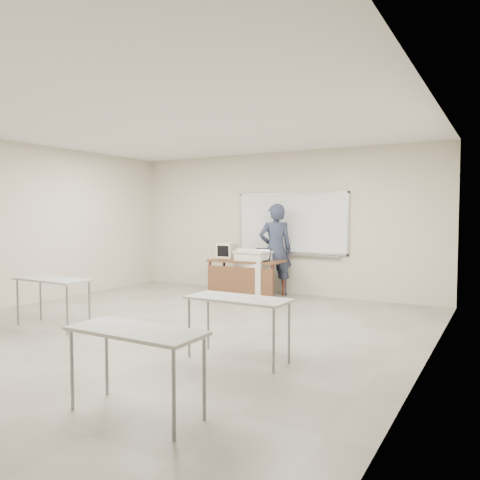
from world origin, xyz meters
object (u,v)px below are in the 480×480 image
Objects in this scene: whiteboard at (291,224)px; podium at (253,274)px; mouse at (259,260)px; keyboard at (248,250)px; presenter at (275,250)px; instructor_desk at (244,269)px; crt_monitor at (227,250)px; laptop at (261,258)px.

whiteboard is 1.36m from podium.
mouse is at bearing -109.27° from whiteboard.
presenter is (0.43, 0.37, -0.01)m from keyboard.
presenter reaches higher than instructor_desk.
podium is 0.50× the size of presenter.
instructor_desk is at bearing -128.06° from keyboard.
crt_monitor is at bearing 171.66° from mouse.
laptop is at bearing -26.08° from keyboard.
podium is 2.37× the size of crt_monitor.
laptop reaches higher than keyboard.
instructor_desk is at bearing -171.67° from podium.
whiteboard is at bearing 37.07° from keyboard.
podium reaches higher than instructor_desk.
keyboard is (-0.65, -0.69, -0.52)m from whiteboard.
whiteboard is 1.08m from keyboard.
crt_monitor reaches higher than keyboard.
presenter is (0.08, 0.48, 0.14)m from laptop.
instructor_desk is 0.42m from keyboard.
mouse is 0.05× the size of presenter.
mouse is (-0.00, -0.08, -0.04)m from laptop.
crt_monitor is at bearing 156.82° from keyboard.
presenter is at bearing 9.49° from crt_monitor.
laptop is at bearing 98.10° from mouse.
crt_monitor reaches higher than podium.
keyboard is at bearing 57.00° from instructor_desk.
laptop is at bearing -17.62° from crt_monitor.
instructor_desk is 0.47m from laptop.
crt_monitor is (-0.55, 0.24, 0.35)m from instructor_desk.
whiteboard is 1.30× the size of presenter.
keyboard is (0.60, -0.15, 0.05)m from crt_monitor.
keyboard is at bearing -16.54° from crt_monitor.
laptop is 0.50m from presenter.
mouse is 0.20× the size of keyboard.
crt_monitor is 0.79× the size of keyboard.
presenter reaches higher than mouse.
crt_monitor reaches higher than mouse.
podium is 9.30× the size of mouse.
keyboard is 0.57m from presenter.
presenter is at bearing -124.37° from whiteboard.
keyboard is at bearing 163.18° from mouse.
instructor_desk is at bearing 178.13° from mouse.
crt_monitor is 1.06m from presenter.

